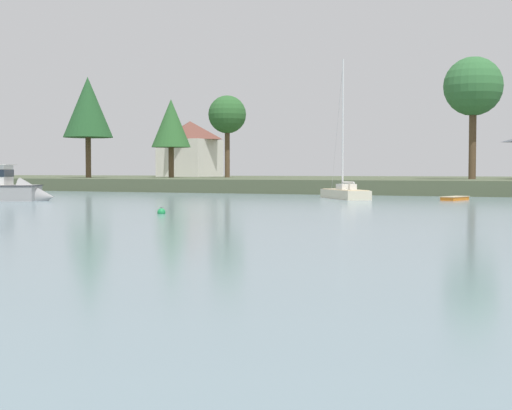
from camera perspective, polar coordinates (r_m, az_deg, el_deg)
far_shore_bank at (r=97.72m, az=18.42°, el=1.52°), size 218.12×57.77×1.39m
sailboat_cream at (r=62.37m, az=6.68°, el=0.70°), size 5.97×7.08×11.91m
dinghy_orange at (r=60.44m, az=14.69°, el=0.45°), size 1.86×3.10×0.42m
mooring_buoy_green at (r=40.27m, az=-7.11°, el=-0.55°), size 0.44×0.44×0.49m
shore_tree_center_left at (r=101.40m, az=-6.39°, el=6.08°), size 5.18×5.18×10.35m
shore_tree_right_mid at (r=84.57m, az=15.98°, el=8.49°), size 6.24×6.24×12.97m
shore_tree_inland_b at (r=103.24m, az=-2.17°, el=6.74°), size 5.11×5.11×11.06m
shore_tree_inland_a at (r=102.05m, az=-12.50°, el=7.14°), size 6.43×6.43×13.12m
cottage_eastern at (r=119.98m, az=-4.97°, el=4.29°), size 8.10×8.99×8.68m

